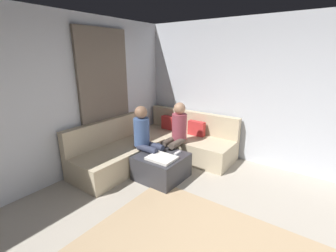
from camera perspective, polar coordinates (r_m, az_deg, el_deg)
wall_back at (r=4.55m, az=27.48°, el=6.44°), size 6.00×0.12×2.70m
wall_left at (r=3.94m, az=-30.86°, el=4.55°), size 0.12×6.00×2.70m
curtain_panel at (r=4.54m, az=-15.10°, el=6.47°), size 0.06×1.10×2.50m
sectional_couch at (r=4.69m, az=-2.72°, el=-4.99°), size 2.10×2.55×0.87m
ottoman at (r=4.04m, az=-1.61°, el=-9.89°), size 0.76×0.76×0.42m
folded_blanket at (r=3.80m, az=-1.54°, el=-7.87°), size 0.44×0.36×0.04m
coffee_mug at (r=4.18m, az=-2.55°, el=-5.03°), size 0.08×0.08×0.10m
game_remote at (r=4.01m, az=2.34°, el=-6.58°), size 0.05×0.15×0.02m
person_on_couch_back at (r=4.36m, az=2.10°, el=-1.42°), size 0.30×0.60×1.20m
person_on_couch_side at (r=4.11m, az=-5.46°, el=-2.67°), size 0.60×0.30×1.20m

